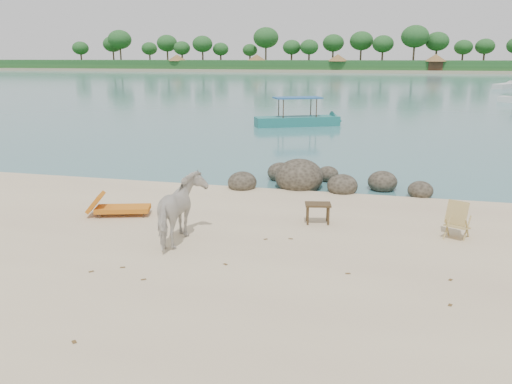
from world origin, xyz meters
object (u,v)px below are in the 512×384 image
boulders (313,180)px  boat_near (297,102)px  side_table (318,215)px  deck_chair (458,223)px  cow (182,211)px  lounge_chair (123,207)px

boulders → boat_near: bearing=100.9°
boulders → side_table: (0.60, -3.72, 0.04)m
deck_chair → cow: bearing=-138.1°
boulders → cow: cow is taller
side_table → lounge_chair: bearing=174.9°
lounge_chair → deck_chair: (8.19, 0.22, 0.14)m
side_table → boat_near: boat_near is taller
cow → deck_chair: 6.20m
cow → lounge_chair: (-2.23, 1.46, -0.48)m
lounge_chair → cow: bearing=-49.9°
lounge_chair → boat_near: bearing=68.6°
boulders → deck_chair: 5.54m
deck_chair → side_table: bearing=-159.5°
lounge_chair → boulders: bearing=27.5°
deck_chair → lounge_chair: bearing=-152.3°
cow → lounge_chair: size_ratio=1.02×
boat_near → deck_chair: bearing=-95.6°
boulders → side_table: size_ratio=10.01×
boulders → lounge_chair: 6.12m
boulders → cow: 6.14m
cow → boat_near: boat_near is taller
side_table → boat_near: size_ratio=0.11×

